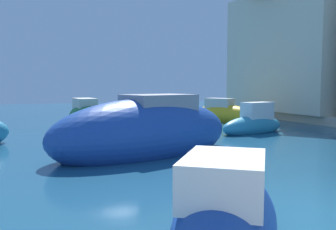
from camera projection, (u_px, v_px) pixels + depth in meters
The scene contains 6 objects.
moored_boat_1 at pixel (146, 133), 11.47m from camera, with size 6.92×4.16×2.38m.
moored_boat_2 at pixel (224, 114), 21.59m from camera, with size 3.30×4.52×1.67m.
moored_boat_3 at pixel (86, 118), 18.51m from camera, with size 1.93×4.31×1.83m.
moored_boat_8 at pixel (254, 124), 16.48m from camera, with size 3.81×1.94×1.62m.
moored_boat_9 at pixel (226, 216), 4.87m from camera, with size 3.09×3.46×1.56m.
waterfront_building_annex at pixel (306, 42), 24.29m from camera, with size 6.99×9.95×8.99m.
Camera 1 is at (-4.93, -3.96, 2.19)m, focal length 38.63 mm.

